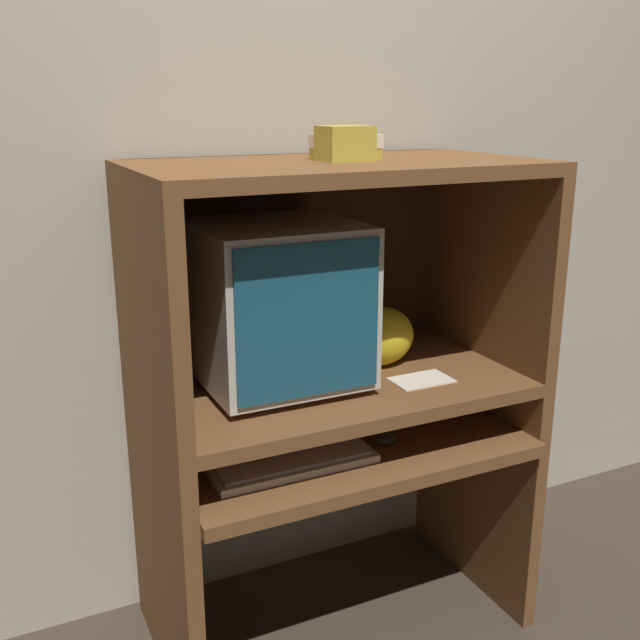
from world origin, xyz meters
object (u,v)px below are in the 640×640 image
at_px(mouse, 386,439).
at_px(storage_box, 345,143).
at_px(keyboard, 292,462).
at_px(book_stack, 346,147).
at_px(crt_monitor, 277,303).
at_px(snack_bag, 379,336).

height_order(mouse, storage_box, storage_box).
height_order(keyboard, book_stack, book_stack).
bearing_deg(keyboard, mouse, 1.64).
height_order(crt_monitor, keyboard, crt_monitor).
height_order(keyboard, snack_bag, snack_bag).
bearing_deg(book_stack, mouse, -67.74).
xyz_separation_m(keyboard, snack_bag, (0.35, 0.18, 0.23)).
relative_size(crt_monitor, keyboard, 1.02).
relative_size(mouse, book_stack, 0.41).
relative_size(keyboard, mouse, 6.55).
bearing_deg(storage_box, mouse, -54.75).
bearing_deg(book_stack, storage_box, -120.19).
bearing_deg(snack_bag, book_stack, -165.97).
height_order(crt_monitor, snack_bag, crt_monitor).
distance_m(keyboard, snack_bag, 0.46).
height_order(mouse, book_stack, book_stack).
bearing_deg(mouse, keyboard, -178.36).
distance_m(keyboard, storage_box, 0.81).
bearing_deg(crt_monitor, book_stack, -5.59).
height_order(crt_monitor, storage_box, storage_box).
height_order(keyboard, storage_box, storage_box).
xyz_separation_m(keyboard, storage_box, (0.20, 0.11, 0.78)).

